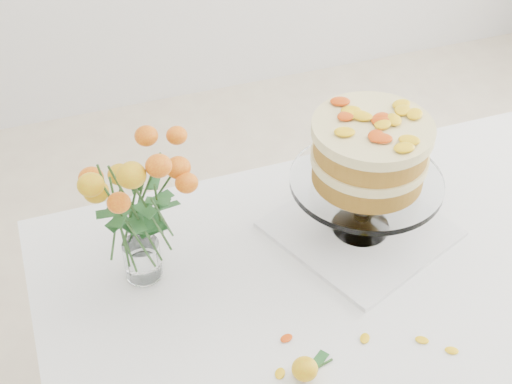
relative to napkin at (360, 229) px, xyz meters
The scene contains 10 objects.
table 0.19m from the napkin, 90.79° to the right, with size 1.43×0.93×0.76m.
napkin is the anchor object (origin of this frame).
cake_stand 0.20m from the napkin, ahead, with size 0.32×0.32×0.29m.
rose_vase 0.52m from the napkin, behind, with size 0.32×0.32×0.37m.
loose_rose_near 0.41m from the napkin, 130.14° to the right, with size 0.09×0.05×0.04m.
stray_petal_a 0.30m from the napkin, 114.16° to the right, with size 0.03×0.02×0.00m, color yellow.
stray_petal_b 0.31m from the napkin, 94.09° to the right, with size 0.03×0.02×0.00m, color yellow.
stray_petal_c 0.35m from the napkin, 87.14° to the right, with size 0.03×0.02×0.00m, color yellow.
stray_petal_d 0.34m from the napkin, 139.66° to the right, with size 0.03×0.02×0.00m, color yellow.
stray_petal_e 0.42m from the napkin, 135.92° to the right, with size 0.03×0.02×0.00m, color yellow.
Camera 1 is at (-0.60, -0.83, 1.84)m, focal length 50.00 mm.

